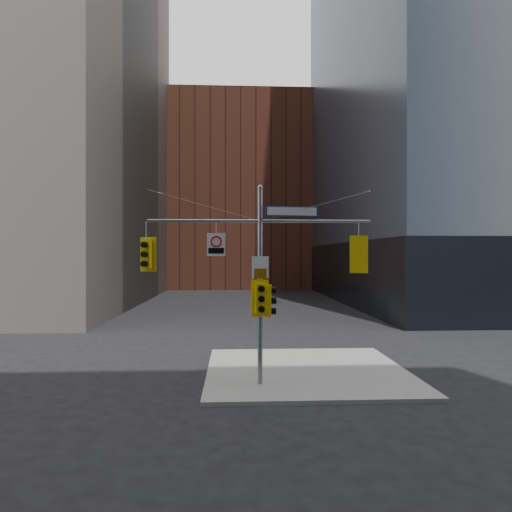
{
  "coord_description": "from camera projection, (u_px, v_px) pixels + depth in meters",
  "views": [
    {
      "loc": [
        -0.94,
        -14.34,
        4.76
      ],
      "look_at": [
        -0.15,
        2.0,
        4.74
      ],
      "focal_mm": 32.0,
      "sensor_mm": 36.0,
      "label": 1
    }
  ],
  "objects": [
    {
      "name": "traffic_light_pole_side",
      "position": [
        269.0,
        301.0,
        16.39
      ],
      "size": [
        0.46,
        0.39,
        1.14
      ],
      "rotation": [
        0.0,
        0.0,
        1.47
      ],
      "color": "yellow",
      "rests_on": "ground"
    },
    {
      "name": "regulatory_sign_pole",
      "position": [
        260.0,
        268.0,
        16.25
      ],
      "size": [
        0.61,
        0.05,
        0.79
      ],
      "rotation": [
        0.0,
        0.0,
        -0.02
      ],
      "color": "silver",
      "rests_on": "ground"
    },
    {
      "name": "street_sign_blade",
      "position": [
        292.0,
        211.0,
        16.42
      ],
      "size": [
        1.93,
        0.28,
        0.38
      ],
      "rotation": [
        0.0,
        0.0,
        0.12
      ],
      "color": "navy",
      "rests_on": "ground"
    },
    {
      "name": "traffic_light_west_arm",
      "position": [
        146.0,
        254.0,
        16.18
      ],
      "size": [
        0.59,
        0.53,
        1.24
      ],
      "rotation": [
        0.0,
        0.0,
        -0.22
      ],
      "color": "yellow",
      "rests_on": "ground"
    },
    {
      "name": "brick_midrise",
      "position": [
        240.0,
        197.0,
        72.29
      ],
      "size": [
        26.0,
        20.0,
        28.0
      ],
      "primitive_type": "cube",
      "color": "brown",
      "rests_on": "ground"
    },
    {
      "name": "traffic_light_pole_front",
      "position": [
        261.0,
        298.0,
        16.1
      ],
      "size": [
        0.63,
        0.52,
        1.32
      ],
      "rotation": [
        0.0,
        0.0,
        0.08
      ],
      "color": "yellow",
      "rests_on": "ground"
    },
    {
      "name": "street_blade_ns",
      "position": [
        259.0,
        308.0,
        16.82
      ],
      "size": [
        0.08,
        0.83,
        0.17
      ],
      "rotation": [
        0.0,
        0.0,
        -0.06
      ],
      "color": "#145926",
      "rests_on": "ground"
    },
    {
      "name": "ground",
      "position": [
        264.0,
        406.0,
        14.38
      ],
      "size": [
        160.0,
        160.0,
        0.0
      ],
      "primitive_type": "plane",
      "color": "black",
      "rests_on": "ground"
    },
    {
      "name": "traffic_light_east_arm",
      "position": [
        359.0,
        254.0,
        16.54
      ],
      "size": [
        0.64,
        0.59,
        1.35
      ],
      "rotation": [
        0.0,
        0.0,
        2.9
      ],
      "color": "yellow",
      "rests_on": "ground"
    },
    {
      "name": "signal_assembly",
      "position": [
        260.0,
        265.0,
        16.37
      ],
      "size": [
        8.0,
        0.8,
        7.3
      ],
      "color": "gray",
      "rests_on": "ground"
    },
    {
      "name": "street_blade_ew",
      "position": [
        273.0,
        302.0,
        16.4
      ],
      "size": [
        0.68,
        0.09,
        0.14
      ],
      "rotation": [
        0.0,
        0.0,
        -0.09
      ],
      "color": "silver",
      "rests_on": "ground"
    },
    {
      "name": "podium_ne",
      "position": [
        510.0,
        272.0,
        47.7
      ],
      "size": [
        36.4,
        36.4,
        6.0
      ],
      "primitive_type": "cube",
      "color": "black",
      "rests_on": "ground"
    },
    {
      "name": "regulatory_sign_arm",
      "position": [
        216.0,
        244.0,
        16.27
      ],
      "size": [
        0.66,
        0.09,
        0.83
      ],
      "rotation": [
        0.0,
        0.0,
        0.04
      ],
      "color": "silver",
      "rests_on": "ground"
    },
    {
      "name": "sidewalk_corner",
      "position": [
        306.0,
        371.0,
        18.47
      ],
      "size": [
        8.0,
        8.0,
        0.15
      ],
      "primitive_type": "cube",
      "color": "gray",
      "rests_on": "ground"
    }
  ]
}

